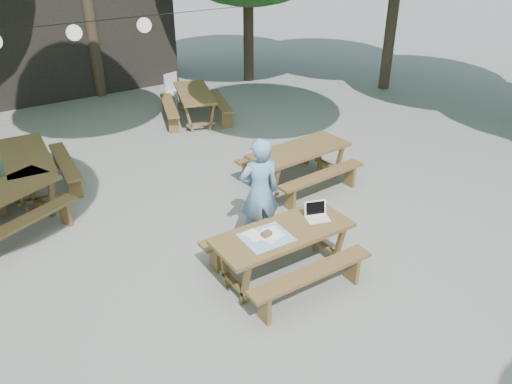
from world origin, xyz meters
name	(u,v)px	position (x,y,z in m)	size (l,w,h in m)	color
ground	(224,260)	(0.00, 0.00, 0.00)	(80.00, 80.00, 0.00)	slate
pavilion	(62,39)	(0.50, 10.50, 1.40)	(6.00, 3.00, 2.80)	black
main_picnic_table	(283,253)	(0.54, -0.77, 0.39)	(2.00, 1.58, 0.75)	brown
picnic_table_ne	(298,166)	(2.45, 1.37, 0.39)	(2.05, 1.71, 0.75)	brown
picnic_table_far_w	(29,172)	(-1.94, 3.93, 0.39)	(1.69, 2.04, 0.75)	brown
picnic_table_far_e	(195,105)	(2.39, 5.63, 0.39)	(2.08, 2.29, 0.75)	brown
woman	(259,192)	(0.76, 0.17, 0.88)	(0.64, 0.42, 1.75)	#6D9AC8
plastic_chair	(176,97)	(2.43, 6.86, 0.26)	(0.55, 0.55, 0.90)	silver
laptop	(316,214)	(1.16, -0.73, 0.81)	(0.40, 0.35, 0.24)	white
tabletop_clutter	(266,236)	(0.26, -0.76, 0.76)	(0.66, 0.57, 0.08)	#396FC4
paper_lanterns	(75,32)	(-0.19, 6.00, 2.40)	(9.00, 0.34, 0.38)	black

